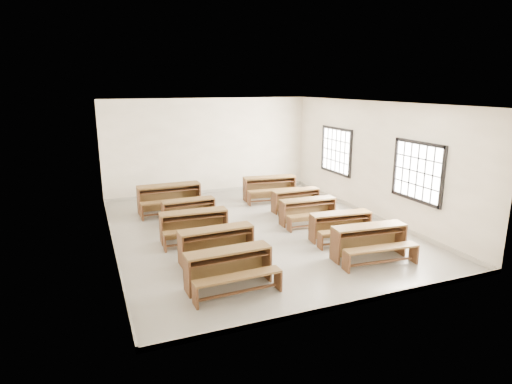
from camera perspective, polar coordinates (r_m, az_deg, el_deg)
name	(u,v)px	position (r m, az deg, el deg)	size (l,w,h in m)	color
room	(259,147)	(10.57, 0.45, 6.07)	(8.50, 8.50, 3.20)	gray
desk_set_0	(229,266)	(7.91, -3.58, -9.81)	(1.63, 0.89, 0.72)	brown
desk_set_1	(217,242)	(9.06, -5.20, -6.68)	(1.62, 0.89, 0.71)	brown
desk_set_2	(194,224)	(10.29, -8.21, -4.19)	(1.62, 0.88, 0.72)	brown
desk_set_3	(189,209)	(11.63, -8.92, -2.30)	(1.44, 0.79, 0.64)	brown
desk_set_4	(170,196)	(12.70, -11.44, -0.54)	(1.81, 0.96, 0.81)	brown
desk_set_5	(370,240)	(9.45, 14.94, -6.16)	(1.69, 0.98, 0.73)	brown
desk_set_6	(341,224)	(10.42, 11.29, -4.25)	(1.55, 0.91, 0.67)	brown
desk_set_7	(308,209)	(11.47, 7.00, -2.33)	(1.54, 0.84, 0.68)	brown
desk_set_8	(296,199)	(12.59, 5.38, -0.89)	(1.45, 0.77, 0.64)	brown
desk_set_9	(270,186)	(13.78, 1.87, 0.76)	(1.77, 1.05, 0.76)	brown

